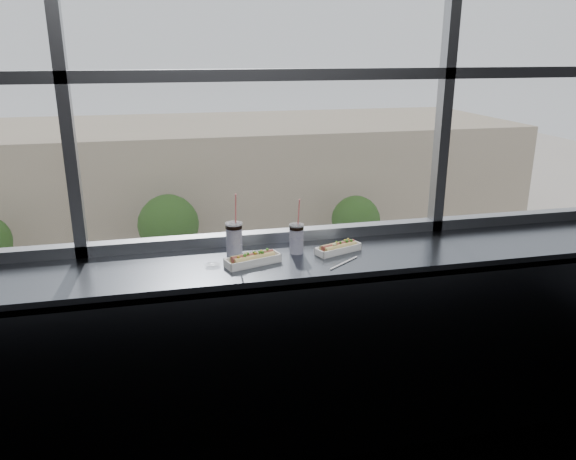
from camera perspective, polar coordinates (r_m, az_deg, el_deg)
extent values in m
plane|color=black|center=(3.37, -1.69, -10.02)|extent=(6.00, 0.00, 6.00)
plane|color=silver|center=(3.00, -2.10, 21.23)|extent=(6.00, 0.00, 6.00)
cube|color=#575C65|center=(2.90, -0.70, -3.43)|extent=(6.00, 0.55, 0.06)
cube|color=#575C65|center=(2.92, 0.45, -14.79)|extent=(6.00, 0.04, 1.04)
cube|color=white|center=(2.82, -3.59, -3.41)|extent=(0.30, 0.17, 0.01)
cube|color=white|center=(2.81, -3.60, -3.05)|extent=(0.30, 0.17, 0.04)
cylinder|color=tan|center=(2.81, -3.61, -2.90)|extent=(0.22, 0.11, 0.05)
cylinder|color=brown|center=(2.80, -3.61, -2.65)|extent=(0.23, 0.10, 0.03)
cube|color=white|center=(2.99, 5.12, -2.20)|extent=(0.27, 0.17, 0.01)
cube|color=white|center=(2.98, 5.13, -1.89)|extent=(0.27, 0.17, 0.03)
cylinder|color=tan|center=(2.98, 5.13, -1.76)|extent=(0.20, 0.11, 0.04)
cylinder|color=brown|center=(2.97, 5.14, -1.55)|extent=(0.20, 0.10, 0.03)
cylinder|color=white|center=(2.92, -5.49, -1.01)|extent=(0.08, 0.08, 0.17)
cylinder|color=black|center=(2.89, -5.53, 0.39)|extent=(0.09, 0.09, 0.02)
cylinder|color=silver|center=(2.89, -5.54, 0.65)|extent=(0.09, 0.09, 0.01)
cylinder|color=#F06B6A|center=(2.86, -5.33, 2.07)|extent=(0.01, 0.04, 0.18)
cylinder|color=white|center=(2.94, 0.86, -0.95)|extent=(0.07, 0.07, 0.15)
cylinder|color=black|center=(2.92, 0.86, 0.27)|extent=(0.08, 0.08, 0.02)
cylinder|color=silver|center=(2.92, 0.86, 0.50)|extent=(0.08, 0.08, 0.01)
cylinder|color=#F06B6A|center=(2.90, 1.10, 1.74)|extent=(0.01, 0.04, 0.16)
cylinder|color=white|center=(2.83, 5.69, -3.35)|extent=(0.19, 0.14, 0.01)
ellipsoid|color=silver|center=(2.80, -7.66, -3.50)|extent=(0.09, 0.06, 0.02)
plane|color=#C0B4A6|center=(48.24, -11.92, 1.81)|extent=(120.00, 120.00, 0.00)
cube|color=black|center=(26.40, -10.34, -12.07)|extent=(80.00, 10.00, 0.06)
cube|color=#C0B4A6|center=(33.58, -11.12, -5.34)|extent=(80.00, 6.00, 0.04)
cube|color=tan|center=(41.92, -12.04, 5.02)|extent=(50.00, 14.00, 8.00)
imported|color=#B8B8B8|center=(32.08, 11.35, -4.22)|extent=(3.41, 7.03, 2.27)
imported|color=#590311|center=(22.45, -7.84, -14.57)|extent=(3.30, 6.53, 2.09)
imported|color=#4E44A7|center=(26.78, 22.34, -10.04)|extent=(2.82, 6.61, 2.19)
imported|color=maroon|center=(29.72, -4.05, -5.68)|extent=(3.70, 7.23, 2.31)
imported|color=white|center=(24.06, 10.68, -12.08)|extent=(3.52, 7.05, 2.27)
imported|color=#66605B|center=(34.36, -1.52, -2.46)|extent=(0.96, 0.72, 2.16)
imported|color=#66605B|center=(34.00, -14.26, -3.47)|extent=(0.86, 0.65, 1.94)
imported|color=#66605B|center=(34.48, 3.89, -2.71)|extent=(0.61, 0.82, 1.84)
cylinder|color=#47382B|center=(33.11, -11.78, -3.36)|extent=(0.26, 0.26, 2.58)
sphere|color=#295216|center=(32.34, -12.04, 0.54)|extent=(3.43, 3.43, 3.43)
cylinder|color=#47382B|center=(35.09, 6.77, -2.16)|extent=(0.22, 0.22, 2.23)
sphere|color=#295216|center=(34.44, 6.89, 1.03)|extent=(2.97, 2.97, 2.97)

